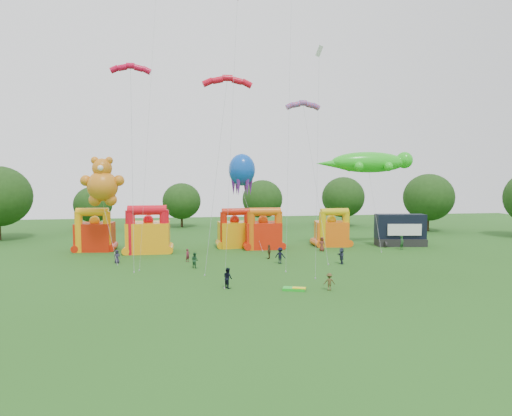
{
  "coord_description": "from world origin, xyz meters",
  "views": [
    {
      "loc": [
        -8.05,
        -35.97,
        10.37
      ],
      "look_at": [
        0.62,
        18.0,
        6.55
      ],
      "focal_mm": 32.0,
      "sensor_mm": 36.0,
      "label": 1
    }
  ],
  "objects": [
    {
      "name": "tree_ring",
      "position": [
        -1.19,
        0.62,
        6.26
      ],
      "size": [
        124.04,
        126.15,
        12.07
      ],
      "color": "#352314",
      "rests_on": "ground"
    },
    {
      "name": "octopus_kite",
      "position": [
        1.17,
        29.16,
        7.15
      ],
      "size": [
        4.25,
        7.17,
        13.74
      ],
      "color": "#0B43B0",
      "rests_on": "ground"
    },
    {
      "name": "spectator_5",
      "position": [
        10.42,
        15.14,
        0.96
      ],
      "size": [
        0.65,
        1.8,
        1.92
      ],
      "primitive_type": "imported",
      "rotation": [
        0.0,
        0.0,
        4.66
      ],
      "color": "#292F44",
      "rests_on": "ground"
    },
    {
      "name": "spectator_4",
      "position": [
        2.58,
        19.8,
        0.89
      ],
      "size": [
        0.86,
        1.13,
        1.78
      ],
      "primitive_type": "imported",
      "rotation": [
        0.0,
        0.0,
        4.24
      ],
      "color": "#44331B",
      "rests_on": "ground"
    },
    {
      "name": "gecko_kite",
      "position": [
        19.13,
        27.51,
        10.68
      ],
      "size": [
        14.98,
        8.78,
        14.11
      ],
      "color": "green",
      "rests_on": "ground"
    },
    {
      "name": "parafoil_kites",
      "position": [
        -1.68,
        15.53,
        10.86
      ],
      "size": [
        25.25,
        9.87,
        24.23
      ],
      "color": "red",
      "rests_on": "ground"
    },
    {
      "name": "spectator_1",
      "position": [
        -7.56,
        19.34,
        0.79
      ],
      "size": [
        0.68,
        0.67,
        1.59
      ],
      "primitive_type": "imported",
      "rotation": [
        0.0,
        0.0,
        0.76
      ],
      "color": "maroon",
      "rests_on": "ground"
    },
    {
      "name": "bouncy_castle_1",
      "position": [
        -12.76,
        27.01,
        2.47
      ],
      "size": [
        5.73,
        4.62,
        6.54
      ],
      "color": "orange",
      "rests_on": "ground"
    },
    {
      "name": "spectator_9",
      "position": [
        5.0,
        3.26,
        0.8
      ],
      "size": [
        1.12,
        0.76,
        1.6
      ],
      "primitive_type": "imported",
      "rotation": [
        0.0,
        0.0,
        2.97
      ],
      "color": "#483B1D",
      "rests_on": "ground"
    },
    {
      "name": "stage_trailer",
      "position": [
        23.97,
        27.39,
        2.28
      ],
      "size": [
        7.54,
        3.79,
        4.76
      ],
      "color": "black",
      "rests_on": "ground"
    },
    {
      "name": "spectator_8",
      "position": [
        -4.02,
        5.61,
        0.96
      ],
      "size": [
        1.05,
        1.15,
        1.91
      ],
      "primitive_type": "imported",
      "rotation": [
        0.0,
        0.0,
        2.01
      ],
      "color": "black",
      "rests_on": "ground"
    },
    {
      "name": "folded_kite_bundle",
      "position": [
        1.9,
        3.79,
        0.14
      ],
      "size": [
        2.22,
        1.61,
        0.31
      ],
      "color": "green",
      "rests_on": "ground"
    },
    {
      "name": "spectator_7",
      "position": [
        22.46,
        23.82,
        0.99
      ],
      "size": [
        0.86,
        0.79,
        1.98
      ],
      "primitive_type": "imported",
      "rotation": [
        0.0,
        0.0,
        0.59
      ],
      "color": "#1B451F",
      "rests_on": "ground"
    },
    {
      "name": "ground",
      "position": [
        0.0,
        0.0,
        0.0
      ],
      "size": [
        160.0,
        160.0,
        0.0
      ],
      "primitive_type": "plane",
      "color": "#214F16",
      "rests_on": "ground"
    },
    {
      "name": "bouncy_castle_2",
      "position": [
        -0.64,
        29.7,
        2.23
      ],
      "size": [
        4.82,
        4.05,
        5.8
      ],
      "color": "orange",
      "rests_on": "ground"
    },
    {
      "name": "bouncy_castle_4",
      "position": [
        13.78,
        28.75,
        2.18
      ],
      "size": [
        5.07,
        4.29,
        5.7
      ],
      "color": "#F5600D",
      "rests_on": "ground"
    },
    {
      "name": "bouncy_castle_0",
      "position": [
        -20.25,
        29.73,
        2.32
      ],
      "size": [
        5.15,
        4.31,
        6.07
      ],
      "color": "red",
      "rests_on": "ground"
    },
    {
      "name": "spectator_6",
      "position": [
        10.9,
        24.38,
        0.99
      ],
      "size": [
        1.15,
        1.08,
        1.98
      ],
      "primitive_type": "imported",
      "rotation": [
        0.0,
        0.0,
        5.63
      ],
      "color": "maroon",
      "rests_on": "ground"
    },
    {
      "name": "bouncy_castle_3",
      "position": [
        3.29,
        27.95,
        2.27
      ],
      "size": [
        5.2,
        4.25,
        5.96
      ],
      "color": "red",
      "rests_on": "ground"
    },
    {
      "name": "spectator_2",
      "position": [
        -6.82,
        15.44,
        0.89
      ],
      "size": [
        1.08,
        1.08,
        1.77
      ],
      "primitive_type": "imported",
      "rotation": [
        0.0,
        0.0,
        2.36
      ],
      "color": "#1D4929",
      "rests_on": "ground"
    },
    {
      "name": "teddy_bear_kite",
      "position": [
        -17.56,
        23.71,
        5.66
      ],
      "size": [
        5.64,
        9.66,
        13.02
      ],
      "color": "orange",
      "rests_on": "ground"
    },
    {
      "name": "diamond_kites",
      "position": [
        -1.56,
        13.28,
        15.88
      ],
      "size": [
        20.54,
        16.02,
        39.47
      ],
      "color": "#C43809",
      "rests_on": "ground"
    },
    {
      "name": "spectator_3",
      "position": [
        3.27,
        16.41,
        0.97
      ],
      "size": [
        1.45,
        1.28,
        1.95
      ],
      "primitive_type": "imported",
      "rotation": [
        0.0,
        0.0,
        2.59
      ],
      "color": "black",
      "rests_on": "ground"
    },
    {
      "name": "spectator_0",
      "position": [
        -15.89,
        19.71,
        0.8
      ],
      "size": [
        0.92,
        0.79,
        1.6
      ],
      "primitive_type": "imported",
      "rotation": [
        0.0,
        0.0,
        0.43
      ],
      "color": "#262138",
      "rests_on": "ground"
    }
  ]
}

